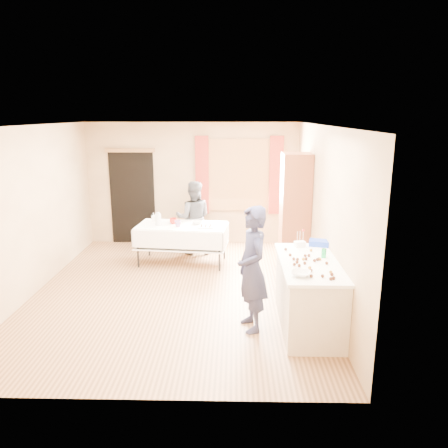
{
  "coord_description": "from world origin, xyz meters",
  "views": [
    {
      "loc": [
        0.9,
        -6.51,
        2.77
      ],
      "look_at": [
        0.75,
        0.0,
        1.12
      ],
      "focal_mm": 35.0,
      "sensor_mm": 36.0,
      "label": 1
    }
  ],
  "objects_px": {
    "woman": "(193,218)",
    "chair": "(196,235)",
    "party_table": "(182,240)",
    "girl": "(252,269)",
    "cabinet": "(295,212)",
    "counter": "(308,294)"
  },
  "relations": [
    {
      "from": "chair",
      "to": "girl",
      "type": "distance_m",
      "value": 3.68
    },
    {
      "from": "cabinet",
      "to": "counter",
      "type": "xyz_separation_m",
      "value": [
        -0.1,
        -2.28,
        -0.6
      ]
    },
    {
      "from": "counter",
      "to": "girl",
      "type": "bearing_deg",
      "value": -173.74
    },
    {
      "from": "chair",
      "to": "woman",
      "type": "relative_size",
      "value": 0.66
    },
    {
      "from": "cabinet",
      "to": "girl",
      "type": "relative_size",
      "value": 1.27
    },
    {
      "from": "counter",
      "to": "woman",
      "type": "bearing_deg",
      "value": 120.12
    },
    {
      "from": "counter",
      "to": "girl",
      "type": "distance_m",
      "value": 0.85
    },
    {
      "from": "cabinet",
      "to": "party_table",
      "type": "distance_m",
      "value": 2.17
    },
    {
      "from": "party_table",
      "to": "girl",
      "type": "xyz_separation_m",
      "value": [
        1.21,
        -2.58,
        0.38
      ]
    },
    {
      "from": "counter",
      "to": "cabinet",
      "type": "bearing_deg",
      "value": 87.48
    },
    {
      "from": "counter",
      "to": "girl",
      "type": "relative_size",
      "value": 0.99
    },
    {
      "from": "counter",
      "to": "party_table",
      "type": "relative_size",
      "value": 0.93
    },
    {
      "from": "woman",
      "to": "chair",
      "type": "bearing_deg",
      "value": -96.85
    },
    {
      "from": "girl",
      "to": "chair",
      "type": "bearing_deg",
      "value": -179.67
    },
    {
      "from": "cabinet",
      "to": "woman",
      "type": "bearing_deg",
      "value": 156.36
    },
    {
      "from": "party_table",
      "to": "chair",
      "type": "xyz_separation_m",
      "value": [
        0.18,
        0.92,
        -0.15
      ]
    },
    {
      "from": "party_table",
      "to": "cabinet",
      "type": "bearing_deg",
      "value": -0.25
    },
    {
      "from": "cabinet",
      "to": "chair",
      "type": "xyz_separation_m",
      "value": [
        -1.88,
        1.14,
        -0.76
      ]
    },
    {
      "from": "party_table",
      "to": "chair",
      "type": "height_order",
      "value": "chair"
    },
    {
      "from": "cabinet",
      "to": "girl",
      "type": "bearing_deg",
      "value": -109.91
    },
    {
      "from": "cabinet",
      "to": "chair",
      "type": "height_order",
      "value": "cabinet"
    },
    {
      "from": "cabinet",
      "to": "girl",
      "type": "xyz_separation_m",
      "value": [
        -0.85,
        -2.36,
        -0.22
      ]
    }
  ]
}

